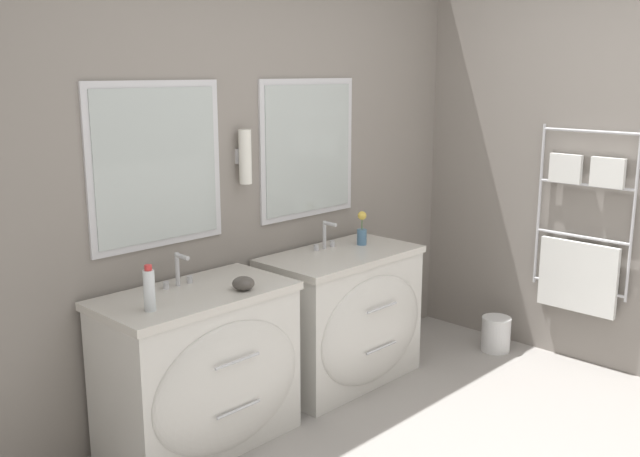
# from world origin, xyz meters

# --- Properties ---
(wall_back) EXTENTS (5.02, 0.15, 2.60)m
(wall_back) POSITION_xyz_m (-0.00, 1.77, 1.30)
(wall_back) COLOR gray
(wall_back) RESTS_ON ground_plane
(wall_right) EXTENTS (0.13, 3.60, 2.60)m
(wall_right) POSITION_xyz_m (1.74, 0.78, 1.29)
(wall_right) COLOR gray
(wall_right) RESTS_ON ground_plane
(vanity_left) EXTENTS (0.97, 0.58, 0.80)m
(vanity_left) POSITION_xyz_m (-0.64, 1.42, 0.41)
(vanity_left) COLOR silver
(vanity_left) RESTS_ON ground_plane
(vanity_right) EXTENTS (0.97, 0.58, 0.80)m
(vanity_right) POSITION_xyz_m (0.41, 1.42, 0.41)
(vanity_right) COLOR silver
(vanity_right) RESTS_ON ground_plane
(faucet_left) EXTENTS (0.17, 0.11, 0.17)m
(faucet_left) POSITION_xyz_m (-0.64, 1.58, 0.88)
(faucet_left) COLOR silver
(faucet_left) RESTS_ON vanity_left
(faucet_right) EXTENTS (0.17, 0.11, 0.17)m
(faucet_right) POSITION_xyz_m (0.41, 1.58, 0.88)
(faucet_right) COLOR silver
(faucet_right) RESTS_ON vanity_right
(toiletry_bottle) EXTENTS (0.05, 0.05, 0.21)m
(toiletry_bottle) POSITION_xyz_m (-0.95, 1.37, 0.90)
(toiletry_bottle) COLOR silver
(toiletry_bottle) RESTS_ON vanity_left
(amenity_bowl) EXTENTS (0.11, 0.11, 0.07)m
(amenity_bowl) POSITION_xyz_m (-0.46, 1.31, 0.83)
(amenity_bowl) COLOR #4C4742
(amenity_bowl) RESTS_ON vanity_left
(flower_vase) EXTENTS (0.06, 0.06, 0.21)m
(flower_vase) POSITION_xyz_m (0.64, 1.49, 0.89)
(flower_vase) COLOR teal
(flower_vase) RESTS_ON vanity_right
(waste_bin) EXTENTS (0.20, 0.20, 0.23)m
(waste_bin) POSITION_xyz_m (1.47, 1.01, 0.12)
(waste_bin) COLOR silver
(waste_bin) RESTS_ON ground_plane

